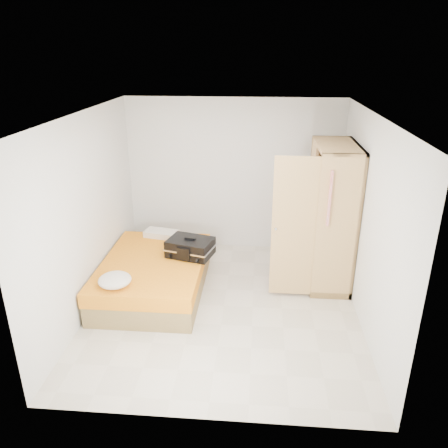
# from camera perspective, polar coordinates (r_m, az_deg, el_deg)

# --- Properties ---
(room) EXTENTS (4.00, 4.02, 2.60)m
(room) POSITION_cam_1_polar(r_m,az_deg,el_deg) (5.57, -0.01, 0.69)
(room) COLOR beige
(room) RESTS_ON ground
(bed) EXTENTS (1.42, 2.02, 0.50)m
(bed) POSITION_cam_1_polar(r_m,az_deg,el_deg) (6.47, -9.14, -6.66)
(bed) COLOR olive
(bed) RESTS_ON ground
(wardrobe) EXTENTS (1.17, 1.20, 2.10)m
(wardrobe) POSITION_cam_1_polar(r_m,az_deg,el_deg) (6.54, 13.42, 0.56)
(wardrobe) COLOR tan
(wardrobe) RESTS_ON ground
(person) EXTENTS (0.61, 0.75, 1.78)m
(person) POSITION_cam_1_polar(r_m,az_deg,el_deg) (6.37, 8.43, -0.68)
(person) COLOR red
(person) RESTS_ON ground
(suitcase) EXTENTS (0.75, 0.62, 0.28)m
(suitcase) POSITION_cam_1_polar(r_m,az_deg,el_deg) (6.38, -4.43, -3.06)
(suitcase) COLOR black
(suitcase) RESTS_ON bed
(round_cushion) EXTENTS (0.42, 0.42, 0.16)m
(round_cushion) POSITION_cam_1_polar(r_m,az_deg,el_deg) (5.77, -14.08, -7.12)
(round_cushion) COLOR silver
(round_cushion) RESTS_ON bed
(pillow) EXTENTS (0.57, 0.37, 0.10)m
(pillow) POSITION_cam_1_polar(r_m,az_deg,el_deg) (7.09, -8.18, -1.25)
(pillow) COLOR silver
(pillow) RESTS_ON bed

